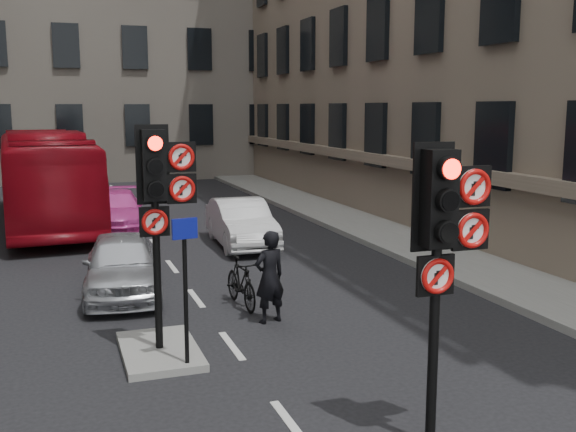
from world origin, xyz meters
TOP-DOWN VIEW (x-y plane):
  - pavement_right at (7.20, 12.00)m, footprint 3.00×50.00m
  - centre_island at (-1.20, 5.00)m, footprint 1.20×2.00m
  - building_far at (0.00, 38.00)m, footprint 30.00×14.00m
  - signal_near at (1.49, 0.99)m, footprint 0.91×0.40m
  - signal_far at (-1.11, 4.99)m, footprint 0.91×0.40m
  - car_silver at (-1.41, 8.79)m, footprint 1.91×3.99m
  - car_white at (2.33, 12.93)m, footprint 1.60×4.11m
  - car_pink at (-0.84, 16.86)m, footprint 2.10×4.38m
  - bus_red at (-2.97, 18.68)m, footprint 3.39×11.51m
  - motorcycle at (0.74, 7.12)m, footprint 0.58×1.68m
  - motorcyclist at (0.99, 6.00)m, footprint 0.72×0.58m
  - info_sign at (-0.90, 4.18)m, footprint 0.39×0.14m

SIDE VIEW (x-z plane):
  - centre_island at x=-1.20m, z-range 0.00..0.12m
  - pavement_right at x=7.20m, z-range 0.00..0.16m
  - motorcycle at x=0.74m, z-range 0.00..0.99m
  - car_pink at x=-0.84m, z-range 0.00..1.23m
  - car_silver at x=-1.41m, z-range 0.00..1.32m
  - car_white at x=2.33m, z-range 0.00..1.33m
  - motorcyclist at x=0.99m, z-range 0.00..1.73m
  - info_sign at x=-0.90m, z-range 0.45..2.68m
  - bus_red at x=-2.97m, z-range 0.00..3.17m
  - signal_near at x=1.49m, z-range 0.79..4.37m
  - signal_far at x=-1.11m, z-range 0.91..4.49m
  - building_far at x=0.00m, z-range 0.00..20.00m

